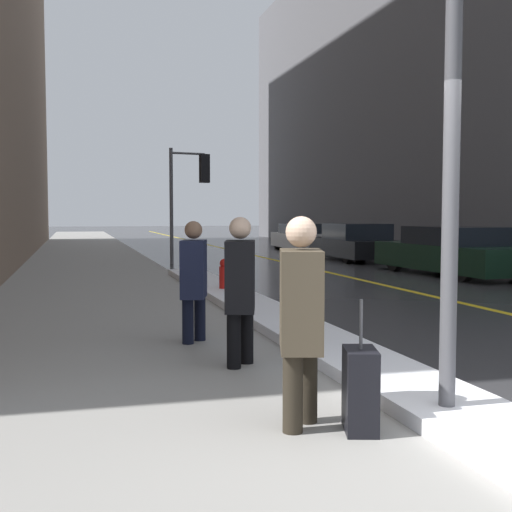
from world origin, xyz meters
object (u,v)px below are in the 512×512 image
at_px(fire_hydrant, 224,277).
at_px(traffic_light_near, 192,181).
at_px(parked_car_black, 355,243).
at_px(parked_car_white, 303,238).
at_px(pedestrian_trailing, 301,312).
at_px(rolling_suitcase, 360,391).
at_px(pedestrian_nearside, 194,276).
at_px(parked_car_dark_green, 453,252).
at_px(lamp_post, 454,47).
at_px(pedestrian_in_glasses, 240,284).

bearing_deg(fire_hydrant, traffic_light_near, 84.07).
xyz_separation_m(parked_car_black, parked_car_white, (0.19, 5.67, -0.04)).
xyz_separation_m(pedestrian_trailing, rolling_suitcase, (0.38, -0.20, -0.55)).
bearing_deg(parked_car_white, parked_car_black, -178.23).
xyz_separation_m(pedestrian_nearside, parked_car_white, (7.98, 18.11, -0.27)).
bearing_deg(pedestrian_trailing, parked_car_white, 176.50).
relative_size(traffic_light_near, parked_car_dark_green, 0.73).
xyz_separation_m(rolling_suitcase, fire_hydrant, (0.81, 7.78, 0.04)).
height_order(lamp_post, traffic_light_near, lamp_post).
distance_m(traffic_light_near, pedestrian_nearside, 12.83).
distance_m(pedestrian_nearside, fire_hydrant, 4.57).
relative_size(parked_car_white, fire_hydrant, 6.14).
xyz_separation_m(lamp_post, parked_car_black, (6.52, 15.86, -2.15)).
height_order(pedestrian_trailing, parked_car_dark_green, pedestrian_trailing).
bearing_deg(rolling_suitcase, pedestrian_trailing, -101.31).
bearing_deg(lamp_post, parked_car_white, 72.71).
xyz_separation_m(lamp_post, pedestrian_in_glasses, (-1.04, 2.10, -1.89)).
height_order(parked_car_black, rolling_suitcase, parked_car_black).
bearing_deg(pedestrian_nearside, fire_hydrant, 178.95).
distance_m(parked_car_dark_green, rolling_suitcase, 12.52).
distance_m(parked_car_black, fire_hydrant, 10.35).
relative_size(parked_car_black, parked_car_white, 1.09).
bearing_deg(lamp_post, pedestrian_trailing, 170.90).
bearing_deg(pedestrian_trailing, traffic_light_near, -170.83).
bearing_deg(rolling_suitcase, lamp_post, 108.53).
distance_m(traffic_light_near, parked_car_white, 8.29).
distance_m(traffic_light_near, parked_car_black, 5.92).
bearing_deg(lamp_post, parked_car_dark_green, 56.99).
distance_m(traffic_light_near, fire_hydrant, 8.52).
bearing_deg(pedestrian_in_glasses, lamp_post, 42.78).
height_order(pedestrian_in_glasses, pedestrian_nearside, pedestrian_in_glasses).
distance_m(traffic_light_near, pedestrian_trailing, 15.98).
bearing_deg(traffic_light_near, pedestrian_nearside, -109.13).
height_order(pedestrian_trailing, pedestrian_nearside, pedestrian_trailing).
height_order(traffic_light_near, parked_car_black, traffic_light_near).
bearing_deg(pedestrian_trailing, lamp_post, 97.44).
bearing_deg(traffic_light_near, parked_car_white, 35.20).
bearing_deg(traffic_light_near, fire_hydrant, -104.99).
distance_m(pedestrian_in_glasses, pedestrian_nearside, 1.34).
bearing_deg(fire_hydrant, pedestrian_nearside, -107.59).
bearing_deg(parked_car_white, pedestrian_nearside, 159.89).
bearing_deg(parked_car_white, lamp_post, 166.36).
relative_size(parked_car_dark_green, fire_hydrant, 6.98).
relative_size(pedestrian_in_glasses, parked_car_black, 0.32).
distance_m(lamp_post, pedestrian_nearside, 4.12).
xyz_separation_m(pedestrian_in_glasses, rolling_suitcase, (0.33, -2.13, -0.54)).
xyz_separation_m(traffic_light_near, parked_car_dark_green, (5.64, -5.78, -2.00)).
bearing_deg(pedestrian_in_glasses, parked_car_black, 167.77).
bearing_deg(parked_car_dark_green, rolling_suitcase, 141.48).
distance_m(lamp_post, traffic_light_near, 15.95).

